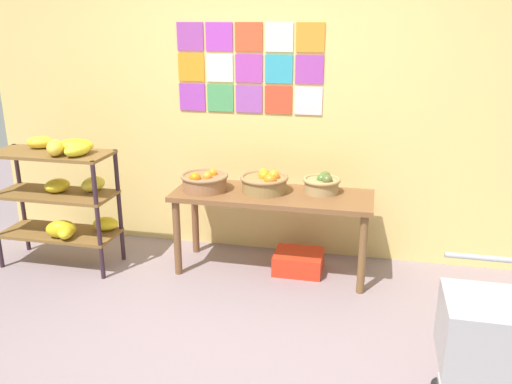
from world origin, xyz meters
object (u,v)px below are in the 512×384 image
at_px(fruit_basket_centre, 205,181).
at_px(produce_crate_under_table, 298,262).
at_px(shopping_cart, 499,340).
at_px(fruit_basket_back_right, 322,183).
at_px(fruit_basket_right, 265,182).
at_px(banana_shelf_unit, 64,191).
at_px(display_table, 272,204).

bearing_deg(fruit_basket_centre, produce_crate_under_table, 5.39).
relative_size(produce_crate_under_table, shopping_cart, 0.48).
xyz_separation_m(fruit_basket_back_right, fruit_basket_right, (-0.45, -0.08, 0.01)).
height_order(fruit_basket_centre, shopping_cart, fruit_basket_centre).
xyz_separation_m(banana_shelf_unit, shopping_cart, (3.12, -1.18, -0.19)).
xyz_separation_m(fruit_basket_back_right, produce_crate_under_table, (-0.16, -0.07, -0.67)).
bearing_deg(banana_shelf_unit, shopping_cart, -20.72).
bearing_deg(fruit_basket_centre, display_table, 3.62).
bearing_deg(shopping_cart, fruit_basket_centre, 136.09).
height_order(fruit_basket_centre, produce_crate_under_table, fruit_basket_centre).
distance_m(fruit_basket_back_right, produce_crate_under_table, 0.69).
distance_m(banana_shelf_unit, fruit_basket_centre, 1.16).
xyz_separation_m(banana_shelf_unit, display_table, (1.69, 0.26, -0.07)).
bearing_deg(fruit_basket_right, display_table, -23.68).
xyz_separation_m(fruit_basket_back_right, fruit_basket_centre, (-0.93, -0.15, -0.00)).
relative_size(fruit_basket_centre, produce_crate_under_table, 0.97).
distance_m(banana_shelf_unit, fruit_basket_back_right, 2.10).
xyz_separation_m(banana_shelf_unit, fruit_basket_right, (1.62, 0.28, 0.10)).
height_order(display_table, produce_crate_under_table, display_table).
distance_m(produce_crate_under_table, shopping_cart, 1.95).
relative_size(display_table, produce_crate_under_table, 4.02).
bearing_deg(produce_crate_under_table, display_table, -170.23).
xyz_separation_m(fruit_basket_right, produce_crate_under_table, (0.28, 0.01, -0.67)).
xyz_separation_m(display_table, shopping_cart, (1.43, -1.44, -0.12)).
bearing_deg(display_table, fruit_basket_right, 156.32).
relative_size(fruit_basket_centre, fruit_basket_right, 0.99).
bearing_deg(shopping_cart, display_table, 126.29).
xyz_separation_m(fruit_basket_centre, fruit_basket_right, (0.48, 0.06, 0.01)).
bearing_deg(banana_shelf_unit, display_table, 8.63).
relative_size(banana_shelf_unit, fruit_basket_back_right, 3.68).
bearing_deg(display_table, produce_crate_under_table, 9.77).
relative_size(fruit_basket_back_right, shopping_cart, 0.37).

